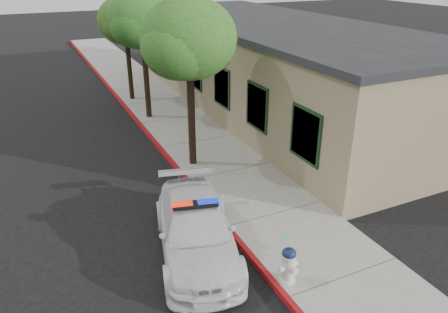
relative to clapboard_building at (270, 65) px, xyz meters
The scene contains 9 objects.
ground 11.42m from the clapboard_building, 126.62° to the right, with size 120.00×120.00×0.00m, color black.
sidewalk 8.13m from the clapboard_building, 130.31° to the right, with size 3.20×60.00×0.15m, color gray.
red_curb 9.18m from the clapboard_building, 137.85° to the right, with size 0.14×60.00×0.16m, color #A01118.
clapboard_building is the anchor object (origin of this frame).
police_car 12.32m from the clapboard_building, 129.20° to the right, with size 2.91×4.87×1.44m.
fire_hydrant 13.26m from the clapboard_building, 118.77° to the right, with size 0.52×0.45×0.90m.
street_tree_near 8.02m from the clapboard_building, 141.03° to the right, with size 3.30×3.11×5.69m.
street_tree_mid 6.44m from the clapboard_building, behind, with size 2.92×3.01×5.58m.
street_tree_far 7.36m from the clapboard_building, 146.77° to the left, with size 2.75×2.78×5.11m.
Camera 1 is at (-4.21, -8.83, 6.77)m, focal length 34.24 mm.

